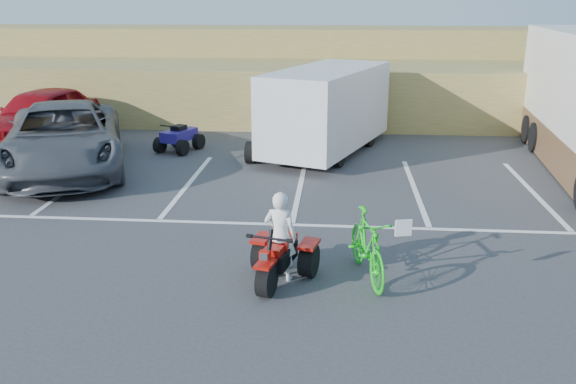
# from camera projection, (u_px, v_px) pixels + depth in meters

# --- Properties ---
(ground) EXTENTS (100.00, 100.00, 0.00)m
(ground) POSITION_uv_depth(u_px,v_px,m) (280.00, 278.00, 9.78)
(ground) COLOR #37373A
(ground) RESTS_ON ground
(parking_stripes) EXTENTS (28.00, 5.16, 0.01)m
(parking_stripes) POSITION_uv_depth(u_px,v_px,m) (336.00, 199.00, 13.57)
(parking_stripes) COLOR white
(parking_stripes) RESTS_ON ground
(grass_embankment) EXTENTS (40.00, 8.50, 3.10)m
(grass_embankment) POSITION_uv_depth(u_px,v_px,m) (318.00, 74.00, 24.04)
(grass_embankment) COLOR olive
(grass_embankment) RESTS_ON ground
(red_trike_atv) EXTENTS (1.36, 1.62, 0.92)m
(red_trike_atv) POSITION_uv_depth(u_px,v_px,m) (277.00, 282.00, 9.64)
(red_trike_atv) COLOR #A21009
(red_trike_atv) RESTS_ON ground
(rider) EXTENTS (0.60, 0.46, 1.46)m
(rider) POSITION_uv_depth(u_px,v_px,m) (280.00, 236.00, 9.55)
(rider) COLOR white
(rider) RESTS_ON ground
(green_dirt_bike) EXTENTS (0.93, 1.91, 1.10)m
(green_dirt_bike) POSITION_uv_depth(u_px,v_px,m) (367.00, 246.00, 9.62)
(green_dirt_bike) COLOR #14BF19
(green_dirt_bike) RESTS_ON ground
(grey_pickup) EXTENTS (4.86, 6.76, 1.71)m
(grey_pickup) POSITION_uv_depth(u_px,v_px,m) (64.00, 138.00, 15.64)
(grey_pickup) COLOR #47494F
(grey_pickup) RESTS_ON ground
(red_car) EXTENTS (2.59, 5.10, 1.66)m
(red_car) POSITION_uv_depth(u_px,v_px,m) (41.00, 115.00, 18.80)
(red_car) COLOR maroon
(red_car) RESTS_ON ground
(cargo_trailer) EXTENTS (3.75, 5.56, 2.41)m
(cargo_trailer) POSITION_uv_depth(u_px,v_px,m) (327.00, 108.00, 17.28)
(cargo_trailer) COLOR silver
(cargo_trailer) RESTS_ON ground
(quad_atv_blue) EXTENTS (1.34, 1.54, 0.84)m
(quad_atv_blue) POSITION_uv_depth(u_px,v_px,m) (180.00, 151.00, 17.89)
(quad_atv_blue) COLOR navy
(quad_atv_blue) RESTS_ON ground
(quad_atv_green) EXTENTS (1.42, 1.82, 1.12)m
(quad_atv_green) POSITION_uv_depth(u_px,v_px,m) (274.00, 159.00, 17.02)
(quad_atv_green) COLOR #185814
(quad_atv_green) RESTS_ON ground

